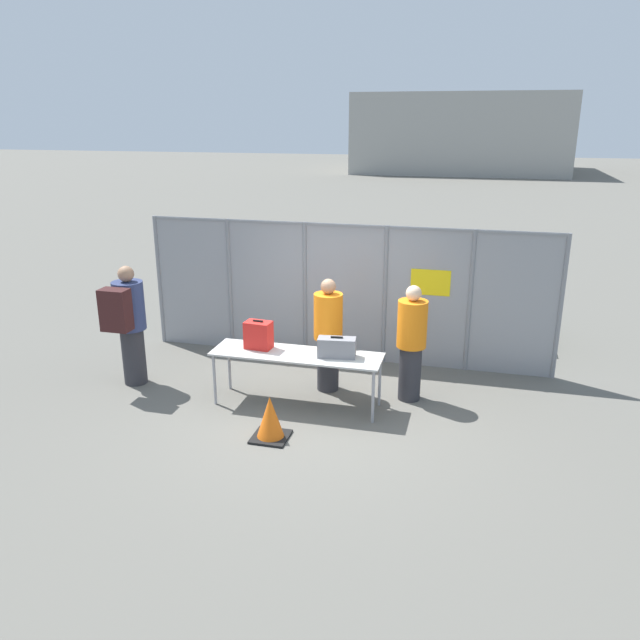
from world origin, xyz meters
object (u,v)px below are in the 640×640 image
at_px(traveler_hooded, 128,321).
at_px(utility_trailer, 444,312).
at_px(inspection_table, 297,357).
at_px(suitcase_red, 258,335).
at_px(traffic_cone, 270,419).
at_px(suitcase_grey, 337,347).
at_px(security_worker_far, 411,342).
at_px(security_worker_near, 328,334).

distance_m(traveler_hooded, utility_trailer, 5.57).
bearing_deg(traveler_hooded, inspection_table, -5.49).
relative_size(suitcase_red, traffic_cone, 0.73).
xyz_separation_m(traveler_hooded, traffic_cone, (2.49, -1.04, -0.72)).
xyz_separation_m(suitcase_grey, security_worker_far, (0.92, 0.57, -0.04)).
bearing_deg(security_worker_far, suitcase_grey, 40.39).
height_order(inspection_table, traffic_cone, inspection_table).
distance_m(traveler_hooded, security_worker_far, 4.04).
xyz_separation_m(suitcase_red, utility_trailer, (2.28, 3.52, -0.55)).
relative_size(security_worker_near, security_worker_far, 1.00).
bearing_deg(inspection_table, traveler_hooded, 178.72).
distance_m(inspection_table, utility_trailer, 3.99).
bearing_deg(traveler_hooded, security_worker_far, 3.26).
height_order(suitcase_grey, traveler_hooded, traveler_hooded).
bearing_deg(security_worker_near, suitcase_grey, 117.96).
relative_size(inspection_table, traffic_cone, 4.17).
height_order(suitcase_grey, security_worker_far, security_worker_far).
relative_size(traveler_hooded, security_worker_near, 1.08).
relative_size(suitcase_grey, traveler_hooded, 0.29).
distance_m(traveler_hooded, traffic_cone, 2.80).
xyz_separation_m(inspection_table, security_worker_far, (1.46, 0.58, 0.15)).
bearing_deg(traveler_hooded, traffic_cone, -26.91).
xyz_separation_m(inspection_table, traveler_hooded, (-2.54, 0.06, 0.28)).
distance_m(suitcase_red, traffic_cone, 1.35).
bearing_deg(traffic_cone, security_worker_far, 46.00).
bearing_deg(suitcase_grey, inspection_table, -178.34).
bearing_deg(security_worker_near, traffic_cone, 82.34).
xyz_separation_m(suitcase_red, security_worker_far, (2.02, 0.52, -0.10)).
distance_m(utility_trailer, traffic_cone, 4.91).
relative_size(suitcase_grey, utility_trailer, 0.13).
distance_m(security_worker_far, traffic_cone, 2.26).
xyz_separation_m(suitcase_grey, traveler_hooded, (-3.09, 0.04, 0.09)).
distance_m(suitcase_grey, utility_trailer, 3.79).
xyz_separation_m(inspection_table, suitcase_red, (-0.56, 0.06, 0.24)).
height_order(suitcase_red, security_worker_far, security_worker_far).
bearing_deg(suitcase_red, suitcase_grey, -2.40).
height_order(suitcase_grey, traffic_cone, suitcase_grey).
relative_size(suitcase_red, suitcase_grey, 0.78).
xyz_separation_m(suitcase_red, traveler_hooded, (-1.98, -0.01, 0.03)).
relative_size(suitcase_grey, security_worker_near, 0.32).
xyz_separation_m(suitcase_red, traffic_cone, (0.51, -1.05, -0.69)).
height_order(inspection_table, suitcase_red, suitcase_red).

